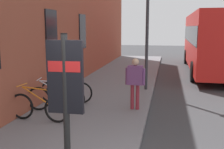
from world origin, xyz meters
TOP-DOWN VIEW (x-y plane):
  - ground at (6.00, -1.00)m, footprint 60.00×60.00m
  - sidewalk_pavement at (8.00, 1.75)m, footprint 24.00×3.50m
  - bicycle_far_end at (3.01, 2.79)m, footprint 0.48×1.77m
  - bicycle_by_door at (3.98, 2.73)m, footprint 0.51×1.75m
  - bicycle_end_of_row at (4.79, 2.72)m, footprint 0.48×1.77m
  - transit_info_sign at (0.35, 0.96)m, footprint 0.10×0.55m
  - city_bus at (13.26, -3.00)m, footprint 10.53×2.74m
  - pedestrian_by_facade at (4.58, 0.42)m, footprint 0.24×0.60m
  - street_lamp at (7.34, 0.30)m, footprint 0.28×0.28m

SIDE VIEW (x-z plane):
  - ground at x=6.00m, z-range 0.00..0.00m
  - sidewalk_pavement at x=8.00m, z-range 0.00..0.12m
  - bicycle_far_end at x=3.01m, z-range 0.02..1.00m
  - bicycle_by_door at x=3.98m, z-range 0.02..1.00m
  - bicycle_end_of_row at x=4.79m, z-range 0.02..1.00m
  - pedestrian_by_facade at x=4.58m, z-range 0.29..1.86m
  - transit_info_sign at x=0.35m, z-range 0.52..2.92m
  - city_bus at x=13.26m, z-range 0.24..3.59m
  - street_lamp at x=7.34m, z-range 0.60..5.77m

